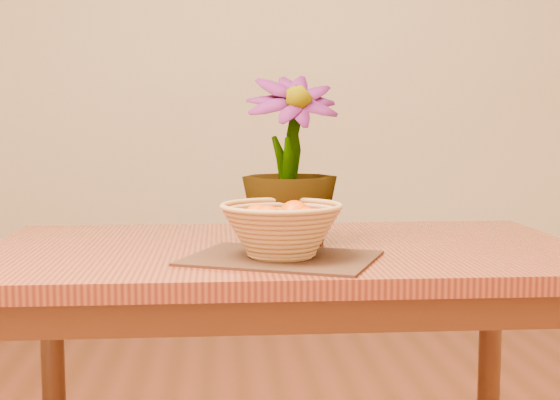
{
  "coord_description": "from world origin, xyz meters",
  "views": [
    {
      "loc": [
        -0.16,
        -1.52,
        1.05
      ],
      "look_at": [
        -0.02,
        0.19,
        0.87
      ],
      "focal_mm": 50.0,
      "sensor_mm": 36.0,
      "label": 1
    }
  ],
  "objects": [
    {
      "name": "wall_back",
      "position": [
        0.0,
        2.25,
        1.35
      ],
      "size": [
        4.0,
        0.02,
        2.7
      ],
      "primitive_type": "cube",
      "color": "beige",
      "rests_on": "floor"
    },
    {
      "name": "table",
      "position": [
        0.0,
        0.3,
        0.66
      ],
      "size": [
        1.4,
        0.8,
        0.75
      ],
      "color": "maroon",
      "rests_on": "floor"
    },
    {
      "name": "placemat",
      "position": [
        -0.03,
        0.12,
        0.75
      ],
      "size": [
        0.47,
        0.42,
        0.01
      ],
      "primitive_type": "cube",
      "rotation": [
        0.0,
        0.0,
        -0.4
      ],
      "color": "#3A1F15",
      "rests_on": "table"
    },
    {
      "name": "wicker_basket",
      "position": [
        -0.03,
        0.12,
        0.81
      ],
      "size": [
        0.26,
        0.26,
        0.11
      ],
      "color": "tan",
      "rests_on": "placemat"
    },
    {
      "name": "orange_pile",
      "position": [
        -0.03,
        0.12,
        0.83
      ],
      "size": [
        0.16,
        0.17,
        0.07
      ],
      "rotation": [
        0.0,
        0.0,
        0.37
      ],
      "color": "#DE5203",
      "rests_on": "wicker_basket"
    },
    {
      "name": "potted_plant",
      "position": [
        0.01,
        0.33,
        0.95
      ],
      "size": [
        0.25,
        0.25,
        0.41
      ],
      "primitive_type": "imported",
      "rotation": [
        0.0,
        0.0,
        0.12
      ],
      "color": "#194413",
      "rests_on": "table"
    }
  ]
}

